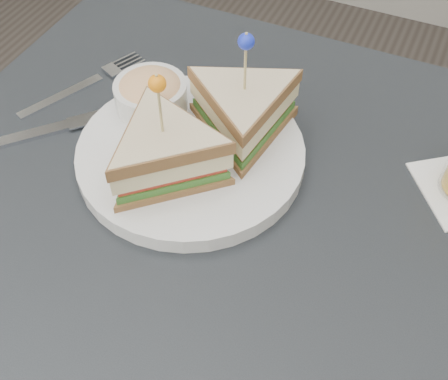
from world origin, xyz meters
The scene contains 4 objects.
table centered at (0.00, 0.00, 0.67)m, with size 0.80×0.80×0.75m.
plate_meal centered at (-0.06, 0.08, 0.80)m, with size 0.34×0.34×0.17m.
cutlery_fork centered at (-0.27, 0.15, 0.75)m, with size 0.10×0.19×0.01m.
cutlery_knife centered at (-0.23, 0.07, 0.75)m, with size 0.18×0.18×0.01m.
Camera 1 is at (0.17, -0.35, 1.26)m, focal length 45.00 mm.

